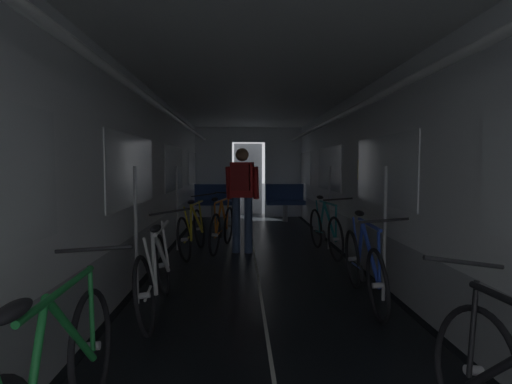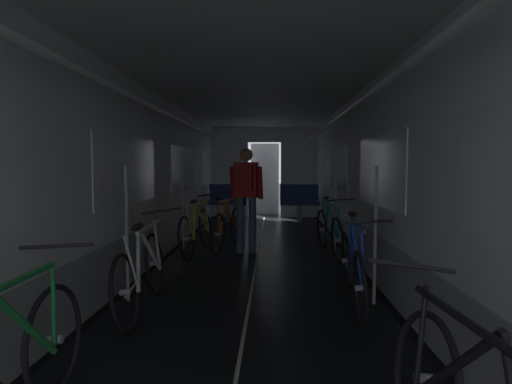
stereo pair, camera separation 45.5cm
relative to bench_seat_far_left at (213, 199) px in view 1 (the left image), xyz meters
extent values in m
cube|color=black|center=(-0.51, -4.82, -0.56)|extent=(0.08, 11.50, 0.01)
cube|color=black|center=(2.31, -4.82, -0.56)|extent=(0.08, 11.50, 0.01)
cube|color=beige|center=(0.90, -4.82, -0.56)|extent=(0.03, 11.27, 0.00)
cube|color=#9EA0A5|center=(-0.61, -4.82, -0.27)|extent=(0.12, 11.50, 0.60)
cube|color=white|center=(-0.61, -4.82, 0.96)|extent=(0.12, 11.50, 1.85)
cube|color=white|center=(-0.54, -5.40, 0.78)|extent=(0.02, 1.90, 0.80)
cube|color=white|center=(-0.54, -2.52, 0.78)|extent=(0.02, 1.90, 0.80)
cube|color=white|center=(-0.54, 0.35, 0.78)|extent=(0.02, 1.90, 0.80)
cube|color=yellow|center=(-0.54, -4.89, 0.78)|extent=(0.01, 0.20, 0.28)
cylinder|color=white|center=(-0.27, -4.82, 1.53)|extent=(0.07, 11.04, 0.07)
cylinder|color=#B7BABF|center=(-0.37, -5.97, 0.13)|extent=(0.04, 0.04, 1.40)
cylinder|color=#B7BABF|center=(-0.37, -3.37, 0.13)|extent=(0.04, 0.04, 1.40)
cube|color=#9EA0A5|center=(2.41, -4.82, -0.27)|extent=(0.12, 11.50, 0.60)
cube|color=white|center=(2.41, -4.82, 0.96)|extent=(0.12, 11.50, 1.85)
cube|color=white|center=(2.35, -5.40, 0.78)|extent=(0.02, 1.90, 0.80)
cube|color=white|center=(2.35, -2.52, 0.78)|extent=(0.02, 1.90, 0.80)
cube|color=white|center=(2.35, 0.35, 0.78)|extent=(0.02, 1.90, 0.80)
cube|color=yellow|center=(2.35, -4.50, 0.78)|extent=(0.01, 0.20, 0.28)
cylinder|color=white|center=(2.07, -4.82, 1.53)|extent=(0.07, 11.04, 0.07)
cylinder|color=#B7BABF|center=(2.17, -5.97, 0.13)|extent=(0.04, 0.04, 1.40)
cylinder|color=#B7BABF|center=(2.17, -3.37, 0.13)|extent=(0.04, 0.04, 1.40)
cube|color=white|center=(-0.05, 0.99, 0.66)|extent=(1.00, 0.12, 2.45)
cube|color=white|center=(1.85, 0.99, 0.66)|extent=(1.00, 0.12, 2.45)
cube|color=white|center=(0.90, 0.99, 1.68)|extent=(0.90, 0.12, 0.40)
cube|color=#4C4F54|center=(0.90, 1.69, 0.46)|extent=(0.81, 0.04, 2.05)
cube|color=silver|center=(0.90, -4.82, 1.94)|extent=(3.14, 11.62, 0.12)
cylinder|color=gray|center=(0.00, -0.07, -0.35)|extent=(0.12, 0.12, 0.44)
cube|color=#2D4784|center=(0.00, -0.07, -0.08)|extent=(0.96, 0.44, 0.10)
cube|color=#2D4784|center=(0.00, 0.12, 0.17)|extent=(0.96, 0.08, 0.40)
torus|color=gray|center=(-0.43, 0.15, 0.37)|extent=(0.14, 0.14, 0.02)
cylinder|color=gray|center=(1.80, -0.07, -0.35)|extent=(0.12, 0.12, 0.44)
cube|color=#2D4784|center=(1.80, -0.07, -0.08)|extent=(0.96, 0.44, 0.10)
cube|color=#2D4784|center=(1.80, 0.12, 0.17)|extent=(0.96, 0.08, 0.40)
torus|color=gray|center=(1.37, 0.15, 0.37)|extent=(0.14, 0.14, 0.02)
torus|color=black|center=(1.97, -3.28, -0.23)|extent=(0.13, 0.67, 0.67)
cylinder|color=#B2B2B7|center=(1.97, -3.28, -0.23)|extent=(0.10, 0.06, 0.05)
torus|color=black|center=(2.07, -4.29, -0.23)|extent=(0.13, 0.67, 0.67)
cylinder|color=#B2B2B7|center=(2.07, -4.29, -0.23)|extent=(0.10, 0.06, 0.05)
cylinder|color=teal|center=(2.05, -3.98, -0.01)|extent=(0.12, 0.54, 0.56)
cylinder|color=teal|center=(2.01, -3.57, -0.01)|extent=(0.04, 0.35, 0.55)
cylinder|color=teal|center=(2.05, -3.82, 0.25)|extent=(0.11, 0.82, 0.04)
cylinder|color=teal|center=(1.99, -3.34, 0.01)|extent=(0.07, 0.16, 0.49)
cylinder|color=teal|center=(1.99, -3.50, -0.26)|extent=(0.07, 0.45, 0.07)
cylinder|color=teal|center=(2.08, -4.26, 0.01)|extent=(0.05, 0.09, 0.49)
cylinder|color=black|center=(2.01, -3.72, -0.28)|extent=(0.04, 0.17, 0.17)
ellipsoid|color=black|center=(2.01, -3.39, 0.31)|extent=(0.12, 0.25, 0.06)
cylinder|color=black|center=(2.10, -4.28, 0.35)|extent=(0.44, 0.07, 0.05)
torus|color=black|center=(-0.11, -6.74, -0.24)|extent=(0.17, 0.68, 0.67)
cylinder|color=#B2B2B7|center=(-0.11, -6.74, -0.24)|extent=(0.10, 0.05, 0.06)
torus|color=black|center=(-0.16, -5.72, -0.24)|extent=(0.17, 0.68, 0.67)
cylinder|color=#B2B2B7|center=(-0.16, -5.72, -0.24)|extent=(0.10, 0.05, 0.06)
cylinder|color=silver|center=(-0.11, -6.03, -0.02)|extent=(0.10, 0.54, 0.56)
cylinder|color=silver|center=(-0.09, -6.44, -0.02)|extent=(0.13, 0.34, 0.55)
cylinder|color=silver|center=(-0.07, -6.18, 0.24)|extent=(0.08, 0.82, 0.04)
cylinder|color=silver|center=(-0.08, -6.66, 0.00)|extent=(0.09, 0.17, 0.49)
cylinder|color=silver|center=(-0.12, -6.51, -0.26)|extent=(0.06, 0.45, 0.07)
cylinder|color=silver|center=(-0.12, -5.74, 0.00)|extent=(0.10, 0.09, 0.49)
cylinder|color=black|center=(-0.14, -6.29, -0.28)|extent=(0.04, 0.17, 0.17)
ellipsoid|color=black|center=(-0.04, -6.61, 0.30)|extent=(0.11, 0.24, 0.07)
cylinder|color=black|center=(-0.08, -5.72, 0.34)|extent=(0.44, 0.05, 0.09)
torus|color=black|center=(1.91, -8.03, -0.24)|extent=(0.19, 0.68, 0.67)
cylinder|color=#B2B2B7|center=(1.91, -8.03, -0.24)|extent=(0.10, 0.06, 0.06)
cylinder|color=black|center=(1.87, -8.06, 0.00)|extent=(0.09, 0.10, 0.49)
cylinder|color=black|center=(1.82, -8.05, 0.34)|extent=(0.44, 0.06, 0.09)
torus|color=black|center=(-0.13, -4.22, -0.24)|extent=(0.20, 0.68, 0.67)
cylinder|color=#B2B2B7|center=(-0.13, -4.22, -0.24)|extent=(0.10, 0.06, 0.06)
torus|color=black|center=(-0.03, -3.21, -0.24)|extent=(0.20, 0.68, 0.67)
cylinder|color=#B2B2B7|center=(-0.03, -3.21, -0.24)|extent=(0.10, 0.06, 0.06)
cylinder|color=yellow|center=(-0.03, -3.52, -0.02)|extent=(0.17, 0.53, 0.56)
cylinder|color=yellow|center=(-0.07, -3.93, -0.02)|extent=(0.08, 0.35, 0.55)
cylinder|color=yellow|center=(-0.01, -3.68, 0.24)|extent=(0.13, 0.82, 0.04)
cylinder|color=yellow|center=(-0.09, -4.15, 0.00)|extent=(0.11, 0.16, 0.49)
cylinder|color=yellow|center=(-0.11, -4.00, -0.26)|extent=(0.07, 0.45, 0.07)
cylinder|color=yellow|center=(0.01, -3.24, 0.00)|extent=(0.09, 0.10, 0.49)
cylinder|color=black|center=(-0.09, -3.77, -0.28)|extent=(0.05, 0.17, 0.17)
ellipsoid|color=black|center=(-0.05, -4.11, 0.30)|extent=(0.12, 0.25, 0.07)
cylinder|color=black|center=(0.06, -3.22, 0.34)|extent=(0.44, 0.07, 0.09)
torus|color=black|center=(-0.20, -7.67, -0.23)|extent=(0.09, 0.67, 0.67)
cylinder|color=#B2B2B7|center=(-0.20, -7.67, -0.23)|extent=(0.09, 0.05, 0.05)
cylinder|color=#1E8438|center=(-0.17, -7.99, -0.01)|extent=(0.05, 0.54, 0.56)
cylinder|color=#1E8438|center=(-0.16, -8.40, -0.01)|extent=(0.07, 0.34, 0.55)
cylinder|color=#1E8438|center=(-0.15, -8.14, 0.25)|extent=(0.06, 0.82, 0.04)
cylinder|color=#1E8438|center=(-0.18, -7.70, 0.01)|extent=(0.06, 0.09, 0.49)
ellipsoid|color=black|center=(-0.14, -8.57, 0.31)|extent=(0.10, 0.24, 0.06)
cylinder|color=black|center=(-0.16, -7.68, 0.35)|extent=(0.44, 0.04, 0.05)
torus|color=black|center=(1.97, -5.52, -0.23)|extent=(0.13, 0.67, 0.67)
cylinder|color=#B2B2B7|center=(1.97, -5.52, -0.23)|extent=(0.10, 0.06, 0.06)
torus|color=black|center=(1.91, -6.54, -0.23)|extent=(0.13, 0.67, 0.67)
cylinder|color=#B2B2B7|center=(1.91, -6.54, -0.23)|extent=(0.10, 0.06, 0.06)
cylinder|color=#2342B7|center=(1.94, -6.23, -0.01)|extent=(0.05, 0.54, 0.56)
cylinder|color=#2342B7|center=(1.97, -5.82, -0.01)|extent=(0.10, 0.34, 0.55)
cylinder|color=#2342B7|center=(1.97, -6.07, 0.25)|extent=(0.09, 0.82, 0.04)
cylinder|color=#2342B7|center=(1.98, -5.59, 0.01)|extent=(0.06, 0.17, 0.49)
cylinder|color=#2342B7|center=(1.95, -5.75, -0.26)|extent=(0.06, 0.45, 0.07)
cylinder|color=#2342B7|center=(1.93, -6.51, 0.01)|extent=(0.07, 0.09, 0.49)
cylinder|color=black|center=(1.94, -5.97, -0.28)|extent=(0.04, 0.17, 0.17)
ellipsoid|color=black|center=(2.00, -5.65, 0.31)|extent=(0.11, 0.25, 0.07)
cylinder|color=black|center=(1.96, -6.53, 0.35)|extent=(0.44, 0.05, 0.06)
cylinder|color=#384C75|center=(0.61, -3.59, -0.12)|extent=(0.13, 0.13, 0.90)
cylinder|color=#384C75|center=(0.81, -3.62, -0.12)|extent=(0.13, 0.13, 0.90)
cube|color=red|center=(0.71, -3.61, 0.61)|extent=(0.39, 0.27, 0.56)
cylinder|color=red|center=(0.50, -3.56, 0.56)|extent=(0.12, 0.21, 0.53)
cylinder|color=red|center=(0.93, -3.62, 0.56)|extent=(0.12, 0.21, 0.53)
sphere|color=#9E7051|center=(0.71, -3.61, 1.01)|extent=(0.21, 0.21, 0.21)
cube|color=maroon|center=(0.69, -3.78, 0.65)|extent=(0.30, 0.20, 0.40)
torus|color=black|center=(0.28, -3.86, -0.23)|extent=(0.19, 0.67, 0.67)
cylinder|color=#B2B2B7|center=(0.28, -3.86, -0.23)|extent=(0.10, 0.07, 0.05)
torus|color=black|center=(0.47, -2.85, -0.23)|extent=(0.19, 0.67, 0.67)
cylinder|color=#B2B2B7|center=(0.47, -2.85, -0.23)|extent=(0.10, 0.07, 0.05)
cylinder|color=orange|center=(0.40, -3.16, -0.01)|extent=(0.11, 0.54, 0.56)
cylinder|color=orange|center=(0.33, -3.57, -0.01)|extent=(0.12, 0.34, 0.55)
cylinder|color=orange|center=(0.36, -3.31, 0.25)|extent=(0.18, 0.81, 0.04)
cylinder|color=orange|center=(0.29, -3.79, 0.01)|extent=(0.03, 0.17, 0.49)
cylinder|color=orange|center=(0.33, -3.64, -0.26)|extent=(0.11, 0.45, 0.07)
cylinder|color=orange|center=(0.45, -2.88, 0.01)|extent=(0.06, 0.09, 0.49)
cylinder|color=black|center=(0.37, -3.41, -0.28)|extent=(0.05, 0.17, 0.17)
ellipsoid|color=black|center=(0.28, -3.73, 0.31)|extent=(0.13, 0.25, 0.06)
cylinder|color=black|center=(0.44, -2.86, 0.35)|extent=(0.44, 0.10, 0.04)
camera|label=1|loc=(0.69, -10.01, 0.83)|focal=28.10mm
camera|label=2|loc=(1.14, -10.01, 0.83)|focal=28.10mm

